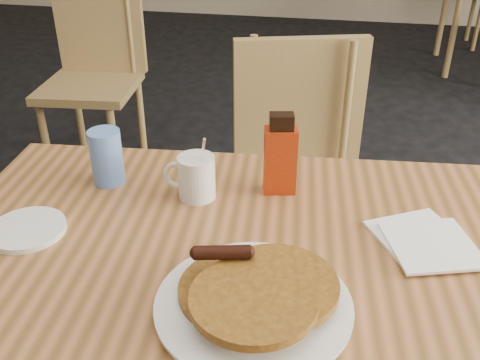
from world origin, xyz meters
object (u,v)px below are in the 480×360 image
Objects in this scene: chair_wall_extra at (95,59)px; coffee_mug at (195,176)px; syrup_bottle at (280,157)px; blue_tumbler at (107,157)px; pancake_plate at (254,299)px; chair_main_far at (293,163)px; main_table at (252,274)px.

chair_wall_extra is 1.68m from coffee_mug.
syrup_bottle is (1.07, -1.34, 0.26)m from chair_wall_extra.
syrup_bottle is at bearing 5.44° from blue_tumbler.
chair_wall_extra is 6.40× the size of coffee_mug.
coffee_mug is 0.21m from blue_tumbler.
coffee_mug is (-0.18, 0.32, 0.03)m from pancake_plate.
chair_wall_extra reaches higher than chair_main_far.
main_table is 7.36× the size of syrup_bottle.
main_table is at bearing -61.96° from chair_wall_extra.
pancake_plate is 0.37m from coffee_mug.
chair_main_far is at bearing 55.45° from blue_tumbler.
chair_main_far reaches higher than pancake_plate.
coffee_mug is at bearing -6.06° from blue_tumbler.
pancake_plate is at bearing -63.45° from chair_wall_extra.
coffee_mug is 0.19m from syrup_bottle.
chair_wall_extra is (-1.06, 1.58, -0.14)m from main_table.
chair_main_far is at bearing 79.30° from syrup_bottle.
main_table is at bearing -105.93° from syrup_bottle.
blue_tumbler is (-0.37, 0.21, 0.10)m from main_table.
coffee_mug is (-0.16, -0.56, 0.24)m from chair_main_far.
pancake_plate is (1.09, -1.71, 0.20)m from chair_wall_extra.
blue_tumbler is (-0.21, 0.02, 0.01)m from coffee_mug.
pancake_plate is at bearing -105.30° from chair_main_far.
blue_tumbler is (-0.38, -0.04, -0.02)m from syrup_bottle.
main_table is 0.26m from coffee_mug.
main_table is 0.76m from chair_main_far.
chair_wall_extra is at bearing 116.51° from syrup_bottle.
coffee_mug is at bearing 120.02° from pancake_plate.
chair_wall_extra is 2.04m from pancake_plate.
syrup_bottle is at bearing -105.35° from chair_main_far.
chair_wall_extra is at bearing 116.79° from blue_tumbler.
syrup_bottle is (0.02, 0.24, 0.13)m from main_table.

